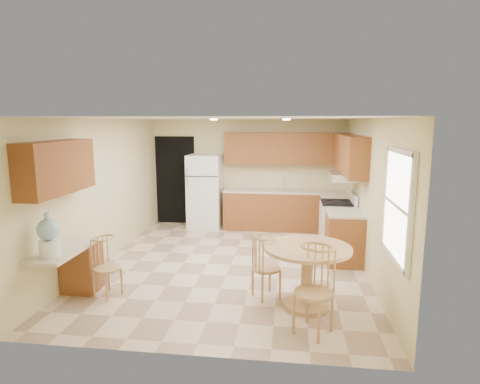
# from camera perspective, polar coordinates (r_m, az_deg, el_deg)

# --- Properties ---
(floor) EXTENTS (5.50, 5.50, 0.00)m
(floor) POSITION_cam_1_polar(r_m,az_deg,el_deg) (7.06, -1.33, -10.31)
(floor) COLOR beige
(floor) RESTS_ON ground
(ceiling) EXTENTS (4.50, 5.50, 0.02)m
(ceiling) POSITION_cam_1_polar(r_m,az_deg,el_deg) (6.61, -1.42, 10.45)
(ceiling) COLOR white
(ceiling) RESTS_ON wall_back
(wall_back) EXTENTS (4.50, 0.02, 2.50)m
(wall_back) POSITION_cam_1_polar(r_m,az_deg,el_deg) (9.42, 1.11, 2.71)
(wall_back) COLOR beige
(wall_back) RESTS_ON floor
(wall_front) EXTENTS (4.50, 0.02, 2.50)m
(wall_front) POSITION_cam_1_polar(r_m,az_deg,el_deg) (4.10, -7.13, -7.12)
(wall_front) COLOR beige
(wall_front) RESTS_ON floor
(wall_left) EXTENTS (0.02, 5.50, 2.50)m
(wall_left) POSITION_cam_1_polar(r_m,az_deg,el_deg) (7.40, -18.89, 0.14)
(wall_left) COLOR beige
(wall_left) RESTS_ON floor
(wall_right) EXTENTS (0.02, 5.50, 2.50)m
(wall_right) POSITION_cam_1_polar(r_m,az_deg,el_deg) (6.77, 17.81, -0.68)
(wall_right) COLOR beige
(wall_right) RESTS_ON floor
(doorway) EXTENTS (0.90, 0.02, 2.10)m
(doorway) POSITION_cam_1_polar(r_m,az_deg,el_deg) (9.77, -9.17, 1.66)
(doorway) COLOR black
(doorway) RESTS_ON floor
(base_cab_back) EXTENTS (2.75, 0.60, 0.87)m
(base_cab_back) POSITION_cam_1_polar(r_m,az_deg,el_deg) (9.22, 6.31, -2.66)
(base_cab_back) COLOR brown
(base_cab_back) RESTS_ON floor
(counter_back) EXTENTS (2.75, 0.63, 0.04)m
(counter_back) POSITION_cam_1_polar(r_m,az_deg,el_deg) (9.13, 6.37, 0.12)
(counter_back) COLOR beige
(counter_back) RESTS_ON base_cab_back
(base_cab_right_a) EXTENTS (0.60, 0.59, 0.87)m
(base_cab_right_a) POSITION_cam_1_polar(r_m,az_deg,el_deg) (8.69, 13.37, -3.66)
(base_cab_right_a) COLOR brown
(base_cab_right_a) RESTS_ON floor
(counter_right_a) EXTENTS (0.63, 0.59, 0.04)m
(counter_right_a) POSITION_cam_1_polar(r_m,az_deg,el_deg) (8.59, 13.49, -0.71)
(counter_right_a) COLOR beige
(counter_right_a) RESTS_ON base_cab_right_a
(base_cab_right_b) EXTENTS (0.60, 0.80, 0.87)m
(base_cab_right_b) POSITION_cam_1_polar(r_m,az_deg,el_deg) (7.29, 14.57, -6.35)
(base_cab_right_b) COLOR brown
(base_cab_right_b) RESTS_ON floor
(counter_right_b) EXTENTS (0.63, 0.80, 0.04)m
(counter_right_b) POSITION_cam_1_polar(r_m,az_deg,el_deg) (7.18, 14.73, -2.87)
(counter_right_b) COLOR beige
(counter_right_b) RESTS_ON base_cab_right_b
(upper_cab_back) EXTENTS (2.75, 0.33, 0.70)m
(upper_cab_back) POSITION_cam_1_polar(r_m,az_deg,el_deg) (9.15, 6.50, 6.20)
(upper_cab_back) COLOR brown
(upper_cab_back) RESTS_ON wall_back
(upper_cab_right) EXTENTS (0.33, 2.42, 0.70)m
(upper_cab_right) POSITION_cam_1_polar(r_m,az_deg,el_deg) (7.85, 15.26, 5.29)
(upper_cab_right) COLOR brown
(upper_cab_right) RESTS_ON wall_right
(upper_cab_left) EXTENTS (0.33, 1.40, 0.70)m
(upper_cab_left) POSITION_cam_1_polar(r_m,az_deg,el_deg) (5.85, -24.59, 3.21)
(upper_cab_left) COLOR brown
(upper_cab_left) RESTS_ON wall_left
(sink) EXTENTS (0.78, 0.44, 0.01)m
(sink) POSITION_cam_1_polar(r_m,az_deg,el_deg) (9.12, 6.22, 0.26)
(sink) COLOR silver
(sink) RESTS_ON counter_back
(range_hood) EXTENTS (0.50, 0.76, 0.14)m
(range_hood) POSITION_cam_1_polar(r_m,az_deg,el_deg) (7.86, 14.53, 2.17)
(range_hood) COLOR silver
(range_hood) RESTS_ON upper_cab_right
(desk_pedestal) EXTENTS (0.48, 0.42, 0.72)m
(desk_pedestal) POSITION_cam_1_polar(r_m,az_deg,el_deg) (6.37, -21.61, -9.88)
(desk_pedestal) COLOR brown
(desk_pedestal) RESTS_ON floor
(desk_top) EXTENTS (0.50, 1.20, 0.04)m
(desk_top) POSITION_cam_1_polar(r_m,az_deg,el_deg) (5.94, -23.62, -7.50)
(desk_top) COLOR beige
(desk_top) RESTS_ON desk_pedestal
(window) EXTENTS (0.06, 1.12, 1.30)m
(window) POSITION_cam_1_polar(r_m,az_deg,el_deg) (4.95, 21.58, -1.79)
(window) COLOR white
(window) RESTS_ON wall_right
(can_light_a) EXTENTS (0.14, 0.14, 0.02)m
(can_light_a) POSITION_cam_1_polar(r_m,az_deg,el_deg) (7.88, -3.75, 10.26)
(can_light_a) COLOR white
(can_light_a) RESTS_ON ceiling
(can_light_b) EXTENTS (0.14, 0.14, 0.02)m
(can_light_b) POSITION_cam_1_polar(r_m,az_deg,el_deg) (7.74, 6.64, 10.22)
(can_light_b) COLOR white
(can_light_b) RESTS_ON ceiling
(refrigerator) EXTENTS (0.75, 0.73, 1.70)m
(refrigerator) POSITION_cam_1_polar(r_m,az_deg,el_deg) (9.29, -4.97, 0.07)
(refrigerator) COLOR white
(refrigerator) RESTS_ON floor
(stove) EXTENTS (0.65, 0.76, 1.09)m
(stove) POSITION_cam_1_polar(r_m,az_deg,el_deg) (8.03, 13.70, -4.56)
(stove) COLOR white
(stove) RESTS_ON floor
(dining_table) EXTENTS (1.14, 1.14, 0.84)m
(dining_table) POSITION_cam_1_polar(r_m,az_deg,el_deg) (5.43, 9.52, -10.59)
(dining_table) COLOR tan
(dining_table) RESTS_ON floor
(chair_table_a) EXTENTS (0.39, 0.50, 0.89)m
(chair_table_a) POSITION_cam_1_polar(r_m,az_deg,el_deg) (5.59, 3.73, -9.97)
(chair_table_a) COLOR tan
(chair_table_a) RESTS_ON floor
(chair_table_b) EXTENTS (0.46, 0.53, 1.03)m
(chair_table_b) POSITION_cam_1_polar(r_m,az_deg,el_deg) (4.71, 10.53, -12.91)
(chair_table_b) COLOR tan
(chair_table_b) RESTS_ON floor
(chair_desk) EXTENTS (0.37, 0.48, 0.84)m
(chair_desk) POSITION_cam_1_polar(r_m,az_deg,el_deg) (5.95, -18.79, -9.54)
(chair_desk) COLOR tan
(chair_desk) RESTS_ON floor
(water_crock) EXTENTS (0.27, 0.27, 0.57)m
(water_crock) POSITION_cam_1_polar(r_m,az_deg,el_deg) (5.59, -25.56, -5.77)
(water_crock) COLOR white
(water_crock) RESTS_ON desk_top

